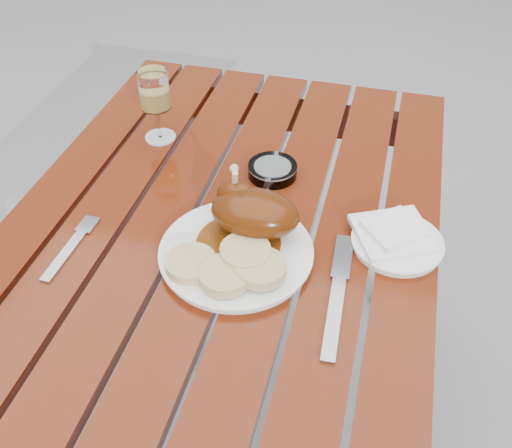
{
  "coord_description": "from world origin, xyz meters",
  "views": [
    {
      "loc": [
        0.27,
        -0.74,
        1.47
      ],
      "look_at": [
        0.07,
        -0.01,
        0.78
      ],
      "focal_mm": 40.0,
      "sensor_mm": 36.0,
      "label": 1
    }
  ],
  "objects_px": {
    "wine_glass": "(156,106)",
    "ashtray": "(272,170)",
    "side_plate": "(397,243)",
    "table": "(226,346)",
    "dinner_plate": "(236,253)"
  },
  "relations": [
    {
      "from": "wine_glass",
      "to": "ashtray",
      "type": "distance_m",
      "value": 0.29
    },
    {
      "from": "wine_glass",
      "to": "side_plate",
      "type": "distance_m",
      "value": 0.59
    },
    {
      "from": "table",
      "to": "wine_glass",
      "type": "xyz_separation_m",
      "value": [
        -0.22,
        0.25,
        0.46
      ]
    },
    {
      "from": "side_plate",
      "to": "ashtray",
      "type": "relative_size",
      "value": 1.63
    },
    {
      "from": "dinner_plate",
      "to": "side_plate",
      "type": "height_order",
      "value": "dinner_plate"
    },
    {
      "from": "dinner_plate",
      "to": "wine_glass",
      "type": "xyz_separation_m",
      "value": [
        -0.27,
        0.32,
        0.07
      ]
    },
    {
      "from": "wine_glass",
      "to": "side_plate",
      "type": "height_order",
      "value": "wine_glass"
    },
    {
      "from": "ashtray",
      "to": "side_plate",
      "type": "bearing_deg",
      "value": -28.9
    },
    {
      "from": "wine_glass",
      "to": "dinner_plate",
      "type": "bearing_deg",
      "value": -49.54
    },
    {
      "from": "dinner_plate",
      "to": "ashtray",
      "type": "relative_size",
      "value": 2.68
    },
    {
      "from": "table",
      "to": "dinner_plate",
      "type": "height_order",
      "value": "dinner_plate"
    },
    {
      "from": "dinner_plate",
      "to": "ashtray",
      "type": "bearing_deg",
      "value": 88.73
    },
    {
      "from": "table",
      "to": "ashtray",
      "type": "xyz_separation_m",
      "value": [
        0.06,
        0.18,
        0.39
      ]
    },
    {
      "from": "side_plate",
      "to": "ashtray",
      "type": "xyz_separation_m",
      "value": [
        -0.27,
        0.15,
        0.01
      ]
    },
    {
      "from": "dinner_plate",
      "to": "side_plate",
      "type": "bearing_deg",
      "value": 20.4
    }
  ]
}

